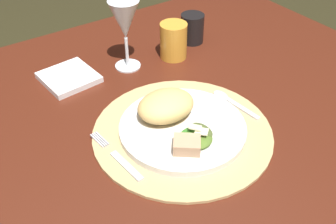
# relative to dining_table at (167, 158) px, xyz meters

# --- Properties ---
(dining_table) EXTENTS (1.19, 0.91, 0.71)m
(dining_table) POSITION_rel_dining_table_xyz_m (0.00, 0.00, 0.00)
(dining_table) COLOR #4B1C10
(dining_table) RESTS_ON ground
(placemat) EXTENTS (0.35, 0.35, 0.01)m
(placemat) POSITION_rel_dining_table_xyz_m (-0.03, -0.09, 0.16)
(placemat) COLOR tan
(placemat) RESTS_ON dining_table
(dinner_plate) EXTENTS (0.25, 0.25, 0.01)m
(dinner_plate) POSITION_rel_dining_table_xyz_m (-0.03, -0.09, 0.17)
(dinner_plate) COLOR silver
(dinner_plate) RESTS_ON placemat
(pasta_serving) EXTENTS (0.12, 0.09, 0.05)m
(pasta_serving) POSITION_rel_dining_table_xyz_m (-0.04, -0.05, 0.21)
(pasta_serving) COLOR #EBBE6B
(pasta_serving) RESTS_ON dinner_plate
(salad_greens) EXTENTS (0.06, 0.07, 0.03)m
(salad_greens) POSITION_rel_dining_table_xyz_m (-0.03, -0.14, 0.19)
(salad_greens) COLOR #4B5929
(salad_greens) RESTS_ON dinner_plate
(bread_piece) EXTENTS (0.06, 0.06, 0.02)m
(bread_piece) POSITION_rel_dining_table_xyz_m (-0.06, -0.15, 0.19)
(bread_piece) COLOR tan
(bread_piece) RESTS_ON dinner_plate
(fork) EXTENTS (0.03, 0.15, 0.00)m
(fork) POSITION_rel_dining_table_xyz_m (-0.17, -0.09, 0.17)
(fork) COLOR silver
(fork) RESTS_ON placemat
(spoon) EXTENTS (0.03, 0.13, 0.01)m
(spoon) POSITION_rel_dining_table_xyz_m (0.11, -0.07, 0.17)
(spoon) COLOR silver
(spoon) RESTS_ON placemat
(napkin) EXTENTS (0.13, 0.13, 0.01)m
(napkin) POSITION_rel_dining_table_xyz_m (-0.13, 0.21, 0.17)
(napkin) COLOR white
(napkin) RESTS_ON dining_table
(wine_glass) EXTENTS (0.07, 0.07, 0.17)m
(wine_glass) POSITION_rel_dining_table_xyz_m (0.01, 0.18, 0.28)
(wine_glass) COLOR silver
(wine_glass) RESTS_ON dining_table
(amber_tumbler) EXTENTS (0.07, 0.07, 0.09)m
(amber_tumbler) POSITION_rel_dining_table_xyz_m (0.13, 0.16, 0.21)
(amber_tumbler) COLOR gold
(amber_tumbler) RESTS_ON dining_table
(dark_tumbler) EXTENTS (0.06, 0.06, 0.08)m
(dark_tumbler) POSITION_rel_dining_table_xyz_m (0.22, 0.20, 0.20)
(dark_tumbler) COLOR black
(dark_tumbler) RESTS_ON dining_table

